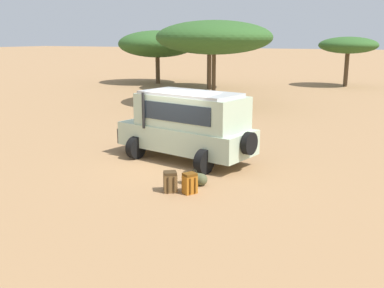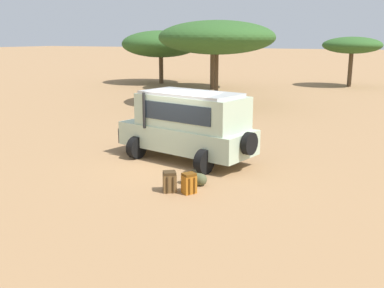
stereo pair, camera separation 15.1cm
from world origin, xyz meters
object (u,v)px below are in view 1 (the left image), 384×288
backpack_beside_front_wheel (190,183)px  acacia_tree_centre_back (214,37)px  duffel_bag_low_black_case (194,179)px  acacia_tree_right_mid (348,45)px  acacia_tree_left_mid (209,35)px  acacia_tree_far_left (157,44)px  backpack_cluster_center (170,182)px  safari_vehicle (188,124)px

backpack_beside_front_wheel → acacia_tree_centre_back: 17.57m
duffel_bag_low_black_case → acacia_tree_right_mid: bearing=89.9°
acacia_tree_left_mid → acacia_tree_right_mid: acacia_tree_left_mid is taller
acacia_tree_far_left → acacia_tree_left_mid: 6.75m
backpack_beside_front_wheel → acacia_tree_centre_back: bearing=111.4°
acacia_tree_far_left → acacia_tree_left_mid: (6.32, -2.25, 0.78)m
backpack_cluster_center → acacia_tree_left_mid: 26.26m
acacia_tree_centre_back → acacia_tree_right_mid: 16.47m
safari_vehicle → backpack_cluster_center: size_ratio=9.24×
acacia_tree_left_mid → backpack_beside_front_wheel: bearing=-67.0°
duffel_bag_low_black_case → acacia_tree_left_mid: size_ratio=0.11×
acacia_tree_far_left → acacia_tree_right_mid: 17.07m
acacia_tree_left_mid → safari_vehicle: bearing=-67.7°
backpack_cluster_center → acacia_tree_centre_back: size_ratio=0.08×
acacia_tree_centre_back → acacia_tree_left_mid: bearing=116.1°
backpack_beside_front_wheel → acacia_tree_right_mid: (-0.16, 31.23, 3.28)m
acacia_tree_centre_back → acacia_tree_right_mid: acacia_tree_centre_back is taller
safari_vehicle → acacia_tree_left_mid: bearing=112.3°
acacia_tree_far_left → acacia_tree_right_mid: size_ratio=1.47×
backpack_beside_front_wheel → acacia_tree_right_mid: bearing=90.3°
duffel_bag_low_black_case → safari_vehicle: bearing=120.7°
safari_vehicle → acacia_tree_left_mid: 22.76m
acacia_tree_far_left → safari_vehicle: bearing=-57.2°
backpack_cluster_center → acacia_tree_left_mid: (-9.62, 24.08, 4.15)m
backpack_cluster_center → safari_vehicle: bearing=108.2°
backpack_beside_front_wheel → acacia_tree_centre_back: size_ratio=0.08×
acacia_tree_far_left → acacia_tree_left_mid: size_ratio=1.02×
backpack_cluster_center → acacia_tree_far_left: acacia_tree_far_left is taller
acacia_tree_left_mid → acacia_tree_right_mid: size_ratio=1.44×
duffel_bag_low_black_case → acacia_tree_far_left: (-16.27, 25.46, 3.47)m
backpack_cluster_center → acacia_tree_right_mid: size_ratio=0.12×
safari_vehicle → duffel_bag_low_black_case: safari_vehicle is taller
acacia_tree_left_mid → acacia_tree_centre_back: 8.93m
backpack_cluster_center → acacia_tree_left_mid: size_ratio=0.08×
backpack_beside_front_wheel → acacia_tree_right_mid: 31.40m
acacia_tree_right_mid → acacia_tree_centre_back: bearing=-111.7°
duffel_bag_low_black_case → acacia_tree_right_mid: size_ratio=0.16×
safari_vehicle → acacia_tree_far_left: acacia_tree_far_left is taller
backpack_cluster_center → duffel_bag_low_black_case: bearing=69.0°
duffel_bag_low_black_case → acacia_tree_centre_back: (-6.03, 15.19, 4.07)m
safari_vehicle → duffel_bag_low_black_case: 2.95m
safari_vehicle → acacia_tree_centre_back: bearing=109.9°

